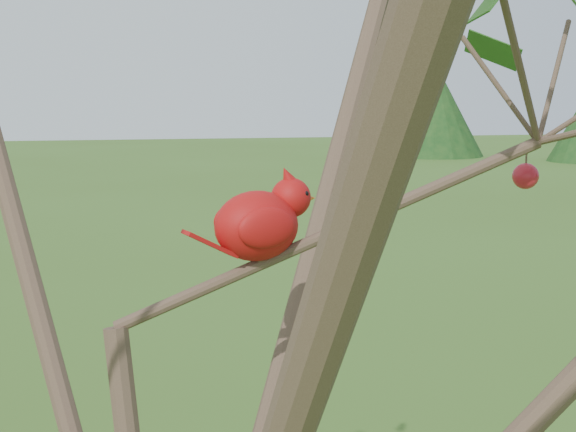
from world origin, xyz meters
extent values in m
sphere|color=#AE1823|center=(0.57, 0.11, 2.14)|extent=(0.04, 0.04, 0.04)
ellipsoid|color=red|center=(0.15, 0.08, 2.09)|extent=(0.14, 0.13, 0.10)
sphere|color=red|center=(0.20, 0.10, 2.12)|extent=(0.07, 0.07, 0.06)
cone|color=red|center=(0.19, 0.10, 2.15)|extent=(0.05, 0.04, 0.04)
cone|color=#D85914|center=(0.22, 0.11, 2.12)|extent=(0.03, 0.03, 0.02)
ellipsoid|color=black|center=(0.22, 0.11, 2.12)|extent=(0.02, 0.03, 0.03)
cube|color=red|center=(0.08, 0.06, 2.07)|extent=(0.08, 0.05, 0.04)
ellipsoid|color=red|center=(0.13, 0.12, 2.09)|extent=(0.09, 0.05, 0.06)
ellipsoid|color=red|center=(0.15, 0.05, 2.09)|extent=(0.09, 0.05, 0.06)
cylinder|color=#433124|center=(11.66, 26.72, 1.57)|extent=(0.47, 0.47, 3.13)
cone|color=#133714|center=(11.66, 26.72, 1.70)|extent=(3.65, 3.65, 3.39)
camera|label=1|loc=(-0.05, -0.99, 2.27)|focal=50.00mm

